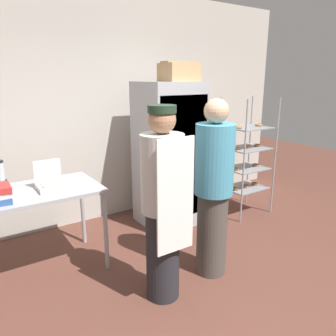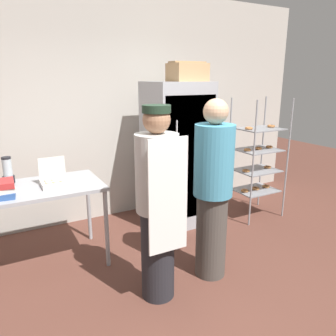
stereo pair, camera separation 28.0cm
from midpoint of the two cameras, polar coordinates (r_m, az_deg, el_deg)
name	(u,v)px [view 1 (the left image)]	position (r m, az deg, el deg)	size (l,w,h in m)	color
ground_plane	(212,302)	(3.15, 4.94, -22.35)	(14.00, 14.00, 0.00)	brown
back_wall	(99,109)	(4.58, -13.67, 10.00)	(6.40, 0.12, 3.05)	#B7B2A8
refrigerator	(169,155)	(4.32, -1.67, 2.25)	(0.76, 0.71, 1.88)	#9EA0A5
baking_rack	(247,158)	(4.78, 11.92, 1.64)	(0.65, 0.51, 1.67)	#93969B
prep_counter	(39,199)	(3.51, -23.76, -4.93)	(1.16, 0.76, 0.88)	#9EA0A5
donut_box	(51,185)	(3.43, -21.93, -2.74)	(0.26, 0.23, 0.27)	silver
blender_pitcher	(0,176)	(3.67, -29.22, -1.21)	(0.12, 0.12, 0.28)	black
cardboard_storage_box	(179,72)	(4.20, -0.06, 16.40)	(0.45, 0.34, 0.24)	tan
person_baker	(163,204)	(2.79, -3.81, -6.30)	(0.36, 0.38, 1.72)	#232328
person_customer	(213,189)	(3.16, 5.41, -3.69)	(0.37, 0.37, 1.75)	#47423D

